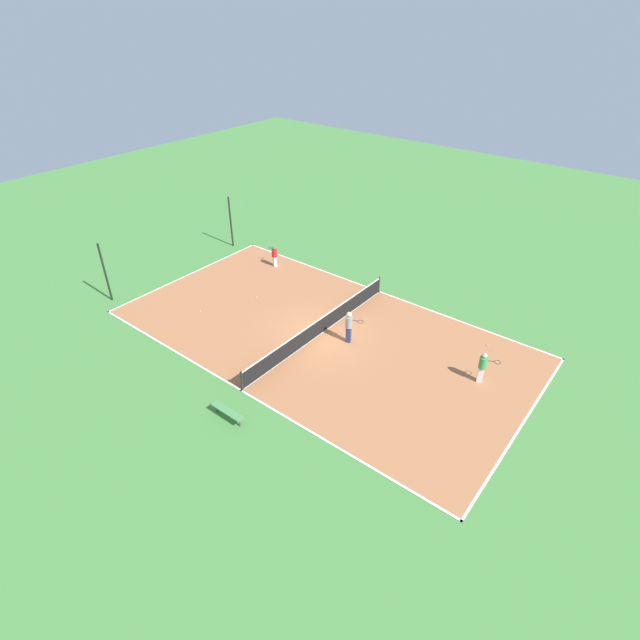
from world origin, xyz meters
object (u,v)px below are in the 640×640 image
at_px(player_far_green, 483,366).
at_px(fence_post_back_left, 105,273).
at_px(bench, 228,412).
at_px(player_baseline_gray, 349,325).
at_px(tennis_ball_left_sideline, 256,297).
at_px(tennis_ball_right_alley, 200,311).
at_px(player_coach_red, 274,255).
at_px(tennis_ball_far_baseline, 459,370).
at_px(tennis_ball_near_net, 487,345).
at_px(fence_post_back_right, 231,222).
at_px(tennis_net, 320,326).

bearing_deg(player_far_green, fence_post_back_left, 173.61).
bearing_deg(bench, fence_post_back_left, -11.08).
height_order(player_baseline_gray, player_far_green, player_baseline_gray).
height_order(player_far_green, tennis_ball_left_sideline, player_far_green).
bearing_deg(tennis_ball_right_alley, player_far_green, -74.69).
distance_m(player_coach_red, tennis_ball_far_baseline, 14.69).
distance_m(tennis_ball_near_net, fence_post_back_left, 21.49).
bearing_deg(fence_post_back_left, bench, -101.08).
bearing_deg(fence_post_back_left, tennis_ball_far_baseline, -70.88).
xyz_separation_m(tennis_ball_right_alley, fence_post_back_left, (-2.35, 5.15, 1.74)).
xyz_separation_m(tennis_ball_near_net, fence_post_back_right, (0.32, 19.25, 1.74)).
height_order(player_coach_red, fence_post_back_right, fence_post_back_right).
distance_m(player_far_green, tennis_ball_right_alley, 15.51).
xyz_separation_m(player_far_green, tennis_ball_near_net, (2.96, 0.84, -0.90)).
distance_m(player_baseline_gray, tennis_ball_right_alley, 8.85).
bearing_deg(tennis_ball_far_baseline, player_coach_red, 79.67).
height_order(tennis_ball_left_sideline, tennis_ball_right_alley, same).
xyz_separation_m(tennis_net, tennis_ball_near_net, (4.54, -7.39, -0.48)).
relative_size(player_coach_red, fence_post_back_right, 0.38).
bearing_deg(player_coach_red, tennis_net, 175.39).
distance_m(bench, fence_post_back_left, 13.06).
distance_m(bench, tennis_ball_far_baseline, 11.04).
bearing_deg(player_coach_red, tennis_ball_far_baseline, -164.06).
bearing_deg(tennis_ball_right_alley, tennis_net, -69.49).
bearing_deg(player_coach_red, player_far_green, -163.87).
relative_size(tennis_ball_right_alley, fence_post_back_left, 0.02).
relative_size(player_far_green, fence_post_back_right, 0.45).
xyz_separation_m(tennis_ball_far_baseline, tennis_ball_left_sideline, (-1.12, 12.47, 0.00)).
relative_size(tennis_net, fence_post_back_left, 3.18).
height_order(player_baseline_gray, tennis_ball_left_sideline, player_baseline_gray).
height_order(player_baseline_gray, fence_post_back_left, fence_post_back_left).
bearing_deg(player_far_green, player_coach_red, 145.69).
height_order(player_coach_red, tennis_ball_far_baseline, player_coach_red).
bearing_deg(bench, tennis_net, -83.20).
bearing_deg(tennis_ball_far_baseline, fence_post_back_right, 80.64).
height_order(bench, player_baseline_gray, player_baseline_gray).
distance_m(tennis_ball_near_net, fence_post_back_right, 19.33).
relative_size(player_far_green, tennis_ball_right_alley, 23.92).
bearing_deg(player_baseline_gray, fence_post_back_left, -176.91).
distance_m(tennis_net, fence_post_back_right, 12.88).
distance_m(tennis_net, player_coach_red, 8.49).
xyz_separation_m(bench, player_coach_red, (11.71, 8.16, 0.41)).
bearing_deg(bench, fence_post_back_right, -43.80).
xyz_separation_m(player_baseline_gray, player_coach_red, (4.00, 8.89, -0.27)).
relative_size(tennis_ball_near_net, tennis_ball_left_sideline, 1.00).
height_order(bench, fence_post_back_left, fence_post_back_left).
bearing_deg(tennis_ball_right_alley, bench, -122.58).
xyz_separation_m(player_coach_red, tennis_ball_far_baseline, (-2.63, -14.43, -0.74)).
xyz_separation_m(player_coach_red, fence_post_back_right, (0.50, 4.57, 1.00)).
bearing_deg(tennis_ball_far_baseline, player_baseline_gray, 103.85).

